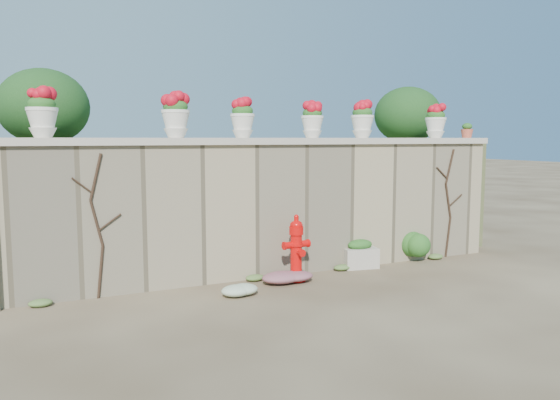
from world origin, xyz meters
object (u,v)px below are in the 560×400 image
fire_hydrant (296,248)px  terracotta_pot (467,131)px  urn_pot_0 (42,114)px  planter_box (360,255)px

fire_hydrant → terracotta_pot: (3.74, 0.55, 1.73)m
fire_hydrant → urn_pot_0: 3.87m
urn_pot_0 → terracotta_pot: 7.07m
fire_hydrant → urn_pot_0: (-3.32, 0.55, 1.91)m
fire_hydrant → planter_box: bearing=8.1°
fire_hydrant → planter_box: fire_hydrant is taller
planter_box → urn_pot_0: 5.13m
urn_pot_0 → terracotta_pot: bearing=0.0°
fire_hydrant → terracotta_pot: bearing=3.7°
fire_hydrant → terracotta_pot: terracotta_pot is taller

